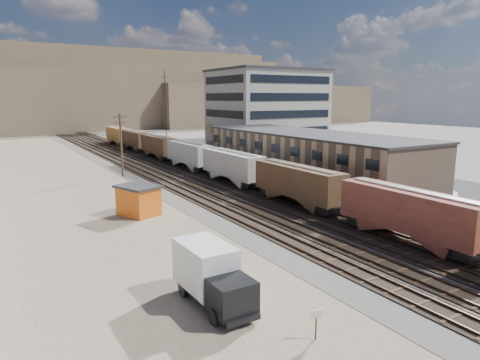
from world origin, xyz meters
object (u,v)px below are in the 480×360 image
parked_car_white (444,191)px  parked_car_blue (259,149)px  maintenance_shed (138,200)px  box_truck (212,275)px  parked_car_silver (437,185)px  utility_pole_north (121,144)px  freight_train (209,158)px

parked_car_white → parked_car_blue: parked_car_blue is taller
parked_car_white → maintenance_shed: bearing=-172.7°
box_truck → parked_car_silver: box_truck is taller
box_truck → maintenance_shed: size_ratio=1.26×
utility_pole_north → box_truck: 45.88m
maintenance_shed → parked_car_silver: size_ratio=1.12×
freight_train → maintenance_shed: 24.43m
box_truck → parked_car_blue: bearing=54.4°
utility_pole_north → maintenance_shed: 24.08m
utility_pole_north → maintenance_shed: bearing=-101.8°
maintenance_shed → parked_car_white: maintenance_shed is taller
freight_train → parked_car_white: (18.87, -28.76, -2.12)m
utility_pole_north → box_truck: utility_pole_north is taller
freight_train → parked_car_white: size_ratio=29.27×
maintenance_shed → parked_car_blue: size_ratio=0.97×
box_truck → maintenance_shed: 21.99m
freight_train → utility_pole_north: 13.90m
utility_pole_north → parked_car_white: 46.90m
parked_car_silver → parked_car_blue: parked_car_blue is taller
utility_pole_north → parked_car_blue: bearing=21.8°
parked_car_silver → parked_car_blue: size_ratio=0.87×
utility_pole_north → box_truck: size_ratio=1.49×
freight_train → box_truck: 43.85m
utility_pole_north → parked_car_silver: (33.88, -31.94, -4.61)m
parked_car_white → parked_car_blue: size_ratio=0.75×
freight_train → parked_car_silver: 33.83m
parked_car_silver → parked_car_blue: bearing=-1.0°
maintenance_shed → freight_train: bearing=45.3°
parked_car_white → utility_pole_north: bearing=156.8°
box_truck → parked_car_white: bearing=15.1°
parked_car_blue → freight_train: bearing=-173.0°
box_truck → maintenance_shed: (2.48, 21.85, -0.15)m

